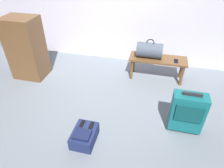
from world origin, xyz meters
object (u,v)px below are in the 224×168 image
Objects in this scene: bench at (158,61)px; side_cabinet at (26,48)px; backpack_navy at (84,136)px; suitcase_upright_teal at (187,112)px; cell_phone at (176,61)px; duffel_bag_slate at (149,50)px.

side_cabinet is at bearing -169.15° from bench.
backpack_navy is at bearing -115.02° from bench.
side_cabinet is (-2.29, -0.44, 0.20)m from bench.
suitcase_upright_teal is at bearing -15.61° from side_cabinet.
bench reaches higher than backpack_navy.
duffel_bag_slate is at bearing 173.92° from cell_phone.
bench is 2.34m from side_cabinet.
duffel_bag_slate is 2.17m from side_cabinet.
bench is 0.91× the size of side_cabinet.
duffel_bag_slate is 1.36m from suitcase_upright_teal.
suitcase_upright_teal is 1.64× the size of backpack_navy.
bench is 0.26m from duffel_bag_slate.
side_cabinet reaches higher than bench.
side_cabinet reaches higher than backpack_navy.
duffel_bag_slate is 0.70× the size of suitcase_upright_teal.
duffel_bag_slate reaches higher than bench.
bench is at bearing 170.64° from cell_phone.
side_cabinet reaches higher than suitcase_upright_teal.
side_cabinet reaches higher than duffel_bag_slate.
side_cabinet is at bearing -168.33° from duffel_bag_slate.
side_cabinet is (-1.51, 1.25, 0.46)m from backpack_navy.
duffel_bag_slate reaches higher than suitcase_upright_teal.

